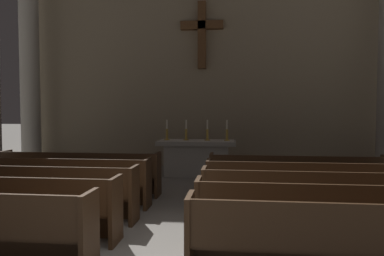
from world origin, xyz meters
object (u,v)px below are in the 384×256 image
pew_left_row_3 (33,192)px  pew_right_row_5 (297,177)px  pew_right_row_1 (356,244)px  pew_right_row_4 (305,187)px  candlestick_outer_left (167,134)px  column_left_fourth (30,65)px  candlestick_inner_right (207,134)px  pew_left_row_5 (79,173)px  altar (197,157)px  pew_left_row_4 (59,181)px  pew_right_row_3 (317,200)px  pew_right_row_2 (332,217)px  candlestick_inner_left (186,134)px  candlestick_outer_right (227,134)px

pew_left_row_3 → pew_right_row_5: size_ratio=1.00×
pew_right_row_1 → pew_right_row_4: bearing=90.0°
pew_right_row_5 → candlestick_outer_left: (-3.19, 2.59, 0.71)m
column_left_fourth → pew_right_row_4: bearing=-29.5°
pew_right_row_1 → pew_right_row_5: size_ratio=1.00×
candlestick_outer_left → candlestick_inner_right: bearing=0.0°
pew_left_row_5 → column_left_fourth: column_left_fourth is taller
altar → pew_right_row_4: bearing=-56.5°
pew_right_row_1 → pew_right_row_4: same height
pew_left_row_4 → pew_right_row_4: (4.69, 0.00, 0.00)m
pew_right_row_1 → pew_right_row_5: same height
pew_right_row_3 → altar: 5.07m
pew_right_row_1 → pew_right_row_4: size_ratio=1.00×
pew_right_row_2 → candlestick_outer_left: (-3.19, 5.45, 0.71)m
pew_left_row_4 → altar: size_ratio=1.63×
candlestick_inner_left → pew_right_row_2: bearing=-64.1°
pew_left_row_4 → candlestick_inner_left: bearing=60.0°
pew_left_row_3 → pew_right_row_4: bearing=11.5°
candlestick_outer_left → candlestick_outer_right: 1.70m
pew_right_row_3 → pew_right_row_5: 1.91m
pew_left_row_5 → pew_right_row_5: same height
candlestick_inner_left → candlestick_inner_right: size_ratio=1.00×
column_left_fourth → altar: column_left_fourth is taller
pew_right_row_4 → pew_left_row_3: bearing=-168.5°
pew_left_row_3 → pew_right_row_2: (4.69, -0.96, 0.00)m
pew_right_row_3 → pew_right_row_5: (0.00, 1.91, 0.00)m
pew_left_row_5 → candlestick_inner_left: 3.37m
pew_left_row_3 → pew_right_row_1: same height
candlestick_inner_left → altar: bearing=0.0°
column_left_fourth → pew_right_row_3: bearing=-34.5°
pew_left_row_5 → altar: bearing=47.8°
pew_right_row_3 → pew_right_row_5: size_ratio=1.00×
candlestick_outer_right → pew_right_row_3: bearing=-71.6°
pew_right_row_1 → pew_left_row_5: bearing=140.8°
pew_right_row_2 → candlestick_outer_left: size_ratio=6.23×
candlestick_inner_right → pew_right_row_3: bearing=-65.6°
column_left_fourth → pew_right_row_2: bearing=-39.0°
column_left_fourth → candlestick_outer_left: column_left_fourth is taller
pew_left_row_3 → pew_right_row_5: bearing=22.2°
candlestick_outer_right → candlestick_inner_right: bearing=180.0°
candlestick_outer_left → pew_left_row_4: bearing=-112.9°
pew_right_row_3 → candlestick_outer_left: (-3.19, 4.50, 0.71)m
pew_right_row_4 → pew_right_row_5: same height
pew_right_row_1 → candlestick_outer_right: bearing=103.1°
pew_left_row_5 → pew_right_row_5: (4.69, 0.00, 0.00)m
pew_right_row_3 → pew_right_row_4: bearing=90.0°
pew_right_row_1 → candlestick_inner_left: (-2.64, 6.41, 0.71)m
pew_right_row_4 → column_left_fourth: (-7.78, 4.40, 2.81)m
pew_right_row_5 → candlestick_inner_left: size_ratio=6.23×
pew_right_row_2 → pew_right_row_4: (0.00, 1.91, 0.00)m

